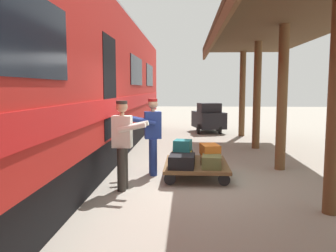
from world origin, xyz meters
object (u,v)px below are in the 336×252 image
Objects in this scene: suitcase_brown_leather at (210,159)px; porter_by_door at (123,142)px; train_car at (36,82)px; luggage_cart at (196,165)px; porter_in_overalls at (152,134)px; suitcase_orange_carryall at (210,150)px; suitcase_cream_canvas at (209,153)px; suitcase_slate_roller at (182,153)px; suitcase_olive_duffel at (212,162)px; suitcase_teal_softside at (183,145)px; suitcase_yellow_case at (182,157)px; suitcase_black_hardshell at (182,161)px; baggage_tug at (209,118)px.

suitcase_brown_leather is 2.07m from porter_by_door.
porter_by_door is (1.71, 1.04, 0.53)m from suitcase_brown_leather.
porter_by_door is at bearing 167.97° from train_car.
porter_in_overalls is at bearing -7.92° from luggage_cart.
suitcase_orange_carryall is 0.31× the size of porter_by_door.
suitcase_cream_canvas is 0.30× the size of porter_in_overalls.
suitcase_slate_roller is 0.80m from suitcase_orange_carryall.
suitcase_olive_duffel is at bearing 154.80° from porter_in_overalls.
porter_by_door reaches higher than suitcase_brown_leather.
train_car reaches higher than suitcase_olive_duffel.
porter_in_overalls is (0.69, -0.17, 0.23)m from suitcase_teal_softside.
suitcase_brown_leather is 0.99× the size of suitcase_orange_carryall.
suitcase_yellow_case is at bearing 0.00° from suitcase_brown_leather.
suitcase_slate_roller is at bearing -126.07° from porter_by_door.
porter_by_door is at bearing 30.94° from suitcase_orange_carryall.
suitcase_cream_canvas is 0.83m from suitcase_teal_softside.
suitcase_orange_carryall is at bearing 71.13° from suitcase_brown_leather.
suitcase_olive_duffel reaches higher than luggage_cart.
suitcase_black_hardshell reaches higher than luggage_cart.
porter_in_overalls is at bearing 14.49° from suitcase_cream_canvas.
porter_by_door reaches higher than suitcase_cream_canvas.
luggage_cart is 3.27× the size of suitcase_olive_duffel.
suitcase_teal_softside is 7.82m from baggage_tug.
train_car reaches higher than suitcase_cream_canvas.
suitcase_cream_canvas is at bearing 86.47° from baggage_tug.
porter_in_overalls reaches higher than luggage_cart.
suitcase_black_hardshell is at bearing 88.80° from suitcase_teal_softside.
suitcase_yellow_case is 1.59m from porter_by_door.
suitcase_black_hardshell is 1.15× the size of suitcase_orange_carryall.
suitcase_slate_roller is (0.00, -0.94, -0.02)m from suitcase_black_hardshell.
suitcase_black_hardshell is 1.18× the size of suitcase_olive_duffel.
porter_in_overalls is (0.68, -0.61, 0.48)m from suitcase_black_hardshell.
suitcase_black_hardshell is 0.32× the size of baggage_tug.
suitcase_teal_softside is 0.19× the size of baggage_tug.
suitcase_black_hardshell is 0.36× the size of porter_in_overalls.
porter_by_door is at bearing 53.93° from suitcase_slate_roller.
train_car reaches higher than suitcase_brown_leather.
suitcase_teal_softside is at bearing -91.20° from suitcase_black_hardshell.
suitcase_olive_duffel is (-0.61, 0.00, -0.01)m from suitcase_black_hardshell.
porter_in_overalls and porter_by_door have the same top height.
suitcase_slate_roller is at bearing -37.58° from suitcase_brown_leather.
suitcase_black_hardshell is (-2.92, -0.19, -1.62)m from train_car.
suitcase_orange_carryall is at bearing 175.67° from luggage_cart.
baggage_tug reaches higher than suitcase_yellow_case.
porter_in_overalls is 7.78m from baggage_tug.
porter_by_door is at bearing 31.38° from suitcase_brown_leather.
suitcase_orange_carryall reaches higher than suitcase_slate_roller.
porter_by_door is at bearing 43.45° from suitcase_yellow_case.
suitcase_yellow_case reaches higher than suitcase_brown_leather.
porter_in_overalls reaches higher than suitcase_black_hardshell.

